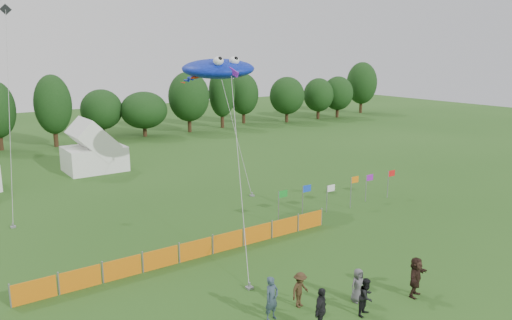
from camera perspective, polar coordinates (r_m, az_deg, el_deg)
ground at (r=23.33m, az=8.85°, el=-15.25°), size 160.00×160.00×0.00m
treeline at (r=62.09m, az=-20.04°, el=5.64°), size 104.57×8.78×8.36m
tent_right at (r=47.47m, az=-18.02°, el=1.01°), size 5.17×4.14×3.65m
barrier_fence at (r=26.91m, az=-6.92°, el=-10.12°), size 17.90×0.06×1.00m
flag_row at (r=34.82m, az=9.49°, el=-3.36°), size 10.73×0.52×2.20m
spectator_a at (r=21.02m, az=1.80°, el=-15.54°), size 0.74×0.55×1.86m
spectator_b at (r=21.89m, az=12.51°, el=-15.00°), size 0.93×0.82×1.61m
spectator_c at (r=22.08m, az=5.06°, el=-14.55°), size 1.12×0.80×1.57m
spectator_d at (r=20.35m, az=7.43°, el=-16.67°), size 1.16×0.92×1.85m
spectator_e at (r=22.85m, az=11.56°, el=-13.85°), size 0.79×0.56×1.53m
spectator_f at (r=23.87m, az=17.79°, el=-12.61°), size 1.79×1.09×1.84m
stingray_kite at (r=36.00m, az=-4.61°, el=10.34°), size 9.70×20.00×10.42m
small_kite_white at (r=40.35m, az=-3.07°, el=5.86°), size 1.81×6.68×9.69m
small_kite_dark at (r=37.21m, az=-26.41°, el=6.17°), size 2.61×7.44×13.96m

